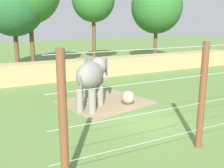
# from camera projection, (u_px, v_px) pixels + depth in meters

# --- Properties ---
(ground_plane) EXTENTS (120.00, 120.00, 0.00)m
(ground_plane) POSITION_uv_depth(u_px,v_px,m) (148.00, 121.00, 13.36)
(ground_plane) COLOR #5B7F3D
(dirt_patch) EXTENTS (5.82, 5.41, 0.01)m
(dirt_patch) POSITION_uv_depth(u_px,v_px,m) (105.00, 102.00, 16.46)
(dirt_patch) COLOR #937F5B
(dirt_patch) RESTS_ON ground
(embankment_wall) EXTENTS (36.00, 1.80, 1.61)m
(embankment_wall) POSITION_uv_depth(u_px,v_px,m) (73.00, 69.00, 23.05)
(embankment_wall) COLOR tan
(embankment_wall) RESTS_ON ground
(elephant) EXTENTS (3.06, 3.14, 2.76)m
(elephant) POSITION_uv_depth(u_px,v_px,m) (92.00, 76.00, 15.17)
(elephant) COLOR gray
(elephant) RESTS_ON ground
(enrichment_ball) EXTENTS (0.82, 0.82, 0.82)m
(enrichment_ball) POSITION_uv_depth(u_px,v_px,m) (128.00, 97.00, 16.01)
(enrichment_ball) COLOR gray
(enrichment_ball) RESTS_ON ground
(cable_fence) EXTENTS (11.66, 0.26, 4.19)m
(cable_fence) POSITION_uv_depth(u_px,v_px,m) (200.00, 97.00, 10.06)
(cable_fence) COLOR brown
(cable_fence) RESTS_ON ground
(tree_far_left) EXTENTS (6.07, 6.07, 9.78)m
(tree_far_left) POSITION_uv_depth(u_px,v_px,m) (157.00, 7.00, 31.44)
(tree_far_left) COLOR brown
(tree_far_left) RESTS_ON ground
(tree_left_of_centre) EXTENTS (4.98, 4.98, 9.98)m
(tree_left_of_centre) POSITION_uv_depth(u_px,v_px,m) (93.00, 0.00, 30.51)
(tree_left_of_centre) COLOR brown
(tree_left_of_centre) RESTS_ON ground
(tree_behind_wall) EXTENTS (6.17, 6.17, 9.89)m
(tree_behind_wall) POSITION_uv_depth(u_px,v_px,m) (13.00, 3.00, 25.72)
(tree_behind_wall) COLOR brown
(tree_behind_wall) RESTS_ON ground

